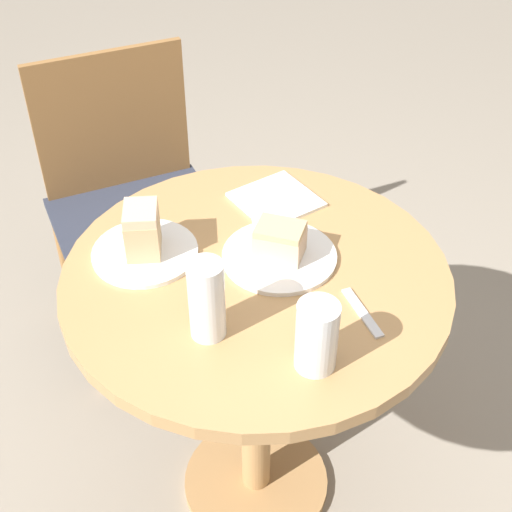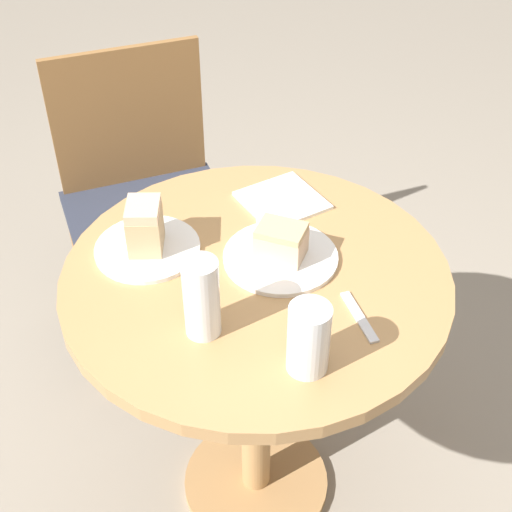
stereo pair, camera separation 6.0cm
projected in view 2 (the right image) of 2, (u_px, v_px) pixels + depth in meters
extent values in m
plane|color=gray|center=(256.00, 483.00, 1.88)|extent=(8.00, 8.00, 0.00)
cylinder|color=tan|center=(256.00, 481.00, 1.87)|extent=(0.37, 0.37, 0.03)
cylinder|color=tan|center=(256.00, 394.00, 1.64)|extent=(0.07, 0.07, 0.69)
cylinder|color=tan|center=(256.00, 277.00, 1.41)|extent=(0.77, 0.77, 0.03)
cylinder|color=olive|center=(103.00, 333.00, 2.00)|extent=(0.04, 0.04, 0.43)
cylinder|color=olive|center=(243.00, 297.00, 2.12)|extent=(0.04, 0.04, 0.43)
cylinder|color=olive|center=(80.00, 256.00, 2.27)|extent=(0.04, 0.04, 0.43)
cylinder|color=olive|center=(206.00, 227.00, 2.38)|extent=(0.04, 0.04, 0.43)
cube|color=#2D3342|center=(152.00, 217.00, 2.05)|extent=(0.51, 0.46, 0.03)
cube|color=olive|center=(128.00, 117.00, 2.05)|extent=(0.44, 0.07, 0.42)
cylinder|color=white|center=(281.00, 257.00, 1.43)|extent=(0.23, 0.23, 0.01)
cylinder|color=white|center=(148.00, 248.00, 1.45)|extent=(0.22, 0.22, 0.01)
cube|color=beige|center=(281.00, 244.00, 1.41)|extent=(0.12, 0.12, 0.06)
cube|color=tan|center=(281.00, 230.00, 1.39)|extent=(0.11, 0.12, 0.01)
cube|color=tan|center=(145.00, 230.00, 1.42)|extent=(0.10, 0.11, 0.08)
cube|color=beige|center=(143.00, 209.00, 1.39)|extent=(0.09, 0.10, 0.02)
cylinder|color=beige|center=(202.00, 307.00, 1.24)|extent=(0.06, 0.06, 0.12)
cylinder|color=white|center=(202.00, 298.00, 1.23)|extent=(0.06, 0.06, 0.16)
cylinder|color=silver|center=(308.00, 349.00, 1.19)|extent=(0.06, 0.06, 0.08)
cylinder|color=white|center=(309.00, 339.00, 1.17)|extent=(0.07, 0.07, 0.13)
cube|color=white|center=(282.00, 200.00, 1.58)|extent=(0.17, 0.17, 0.01)
cube|color=silver|center=(260.00, 218.00, 1.54)|extent=(0.08, 0.17, 0.00)
cube|color=silver|center=(359.00, 317.00, 1.30)|extent=(0.04, 0.14, 0.00)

